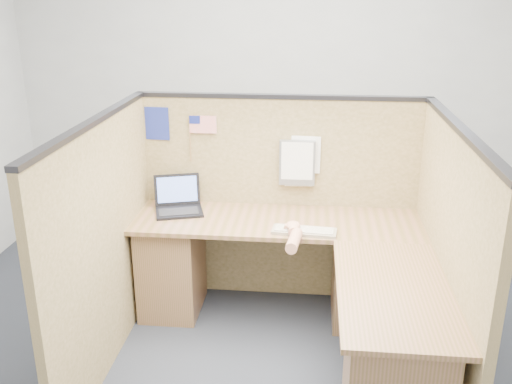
# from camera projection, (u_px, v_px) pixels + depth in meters

# --- Properties ---
(floor) EXTENTS (5.00, 5.00, 0.00)m
(floor) POSITION_uv_depth(u_px,v_px,m) (268.00, 372.00, 3.49)
(floor) COLOR #1F242C
(floor) RESTS_ON ground
(wall_back) EXTENTS (5.00, 0.00, 5.00)m
(wall_back) POSITION_uv_depth(u_px,v_px,m) (289.00, 85.00, 5.13)
(wall_back) COLOR #A2A3A7
(wall_back) RESTS_ON floor
(cubicle_partitions) EXTENTS (2.06, 1.83, 1.53)m
(cubicle_partitions) POSITION_uv_depth(u_px,v_px,m) (275.00, 229.00, 3.63)
(cubicle_partitions) COLOR brown
(cubicle_partitions) RESTS_ON floor
(l_desk) EXTENTS (1.95, 1.75, 0.73)m
(l_desk) POSITION_uv_depth(u_px,v_px,m) (301.00, 294.00, 3.61)
(l_desk) COLOR brown
(l_desk) RESTS_ON floor
(laptop) EXTENTS (0.38, 0.39, 0.23)m
(laptop) POSITION_uv_depth(u_px,v_px,m) (181.00, 202.00, 4.03)
(laptop) COLOR black
(laptop) RESTS_ON l_desk
(keyboard) EXTENTS (0.42, 0.18, 0.03)m
(keyboard) POSITION_uv_depth(u_px,v_px,m) (304.00, 231.00, 3.67)
(keyboard) COLOR gray
(keyboard) RESTS_ON l_desk
(mouse) EXTENTS (0.11, 0.07, 0.05)m
(mouse) POSITION_uv_depth(u_px,v_px,m) (293.00, 229.00, 3.67)
(mouse) COLOR silver
(mouse) RESTS_ON l_desk
(hand_forearm) EXTENTS (0.11, 0.39, 0.08)m
(hand_forearm) POSITION_uv_depth(u_px,v_px,m) (294.00, 236.00, 3.53)
(hand_forearm) COLOR tan
(hand_forearm) RESTS_ON l_desk
(blue_poster) EXTENTS (0.18, 0.02, 0.24)m
(blue_poster) POSITION_uv_depth(u_px,v_px,m) (157.00, 124.00, 4.04)
(blue_poster) COLOR navy
(blue_poster) RESTS_ON cubicle_partitions
(american_flag) EXTENTS (0.20, 0.01, 0.34)m
(american_flag) POSITION_uv_depth(u_px,v_px,m) (200.00, 126.00, 4.00)
(american_flag) COLOR olive
(american_flag) RESTS_ON cubicle_partitions
(file_holder) EXTENTS (0.25, 0.05, 0.32)m
(file_holder) POSITION_uv_depth(u_px,v_px,m) (297.00, 163.00, 4.00)
(file_holder) COLOR slate
(file_holder) RESTS_ON cubicle_partitions
(paper_left) EXTENTS (0.21, 0.02, 0.27)m
(paper_left) POSITION_uv_depth(u_px,v_px,m) (305.00, 155.00, 4.01)
(paper_left) COLOR white
(paper_left) RESTS_ON cubicle_partitions
(paper_right) EXTENTS (0.21, 0.02, 0.26)m
(paper_right) POSITION_uv_depth(u_px,v_px,m) (299.00, 169.00, 4.04)
(paper_right) COLOR white
(paper_right) RESTS_ON cubicle_partitions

